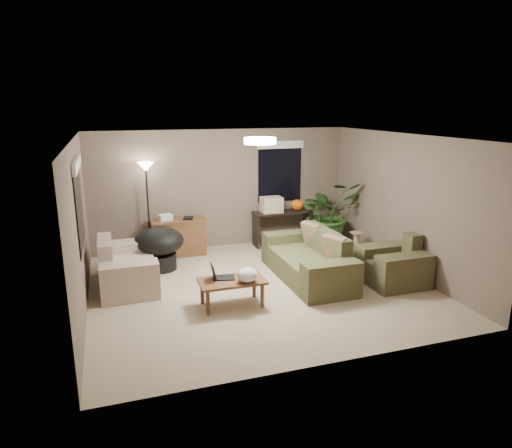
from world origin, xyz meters
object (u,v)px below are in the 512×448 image
object	(u,v)px
armchair	(393,266)
desk	(179,237)
main_sofa	(309,262)
houseplant	(328,221)
papasan_chair	(159,245)
loveseat	(126,269)
floor_lamp	(146,178)
console_table	(282,225)
coffee_table	(232,284)
cat_scratching_post	(356,246)

from	to	relation	value
armchair	desk	distance (m)	4.22
main_sofa	houseplant	distance (m)	2.04
armchair	papasan_chair	size ratio (longest dim) A/B	1.01
main_sofa	armchair	world-z (taller)	same
loveseat	desk	distance (m)	1.76
papasan_chair	floor_lamp	world-z (taller)	floor_lamp
console_table	coffee_table	bearing A→B (deg)	-124.65
armchair	console_table	distance (m)	2.87
console_table	armchair	bearing A→B (deg)	-69.66
main_sofa	desk	size ratio (longest dim) A/B	2.00
floor_lamp	houseplant	distance (m)	3.91
houseplant	cat_scratching_post	distance (m)	0.93
coffee_table	desk	xyz separation A→B (m)	(-0.38, 2.70, 0.02)
main_sofa	houseplant	bearing A→B (deg)	54.21
papasan_chair	houseplant	size ratio (longest dim) A/B	0.69
armchair	floor_lamp	bearing A→B (deg)	144.09
floor_lamp	houseplant	xyz separation A→B (m)	(3.74, -0.46, -1.04)
main_sofa	floor_lamp	world-z (taller)	floor_lamp
desk	main_sofa	bearing A→B (deg)	-45.32
coffee_table	floor_lamp	xyz separation A→B (m)	(-0.95, 2.79, 1.24)
loveseat	console_table	xyz separation A→B (m)	(3.37, 1.38, 0.14)
loveseat	cat_scratching_post	world-z (taller)	loveseat
loveseat	houseplant	bearing A→B (deg)	13.13
floor_lamp	desk	bearing A→B (deg)	-9.21
loveseat	coffee_table	xyz separation A→B (m)	(1.49, -1.34, 0.06)
desk	console_table	distance (m)	2.26
console_table	desk	bearing A→B (deg)	-179.66
coffee_table	houseplant	xyz separation A→B (m)	(2.79, 2.33, 0.20)
desk	floor_lamp	world-z (taller)	floor_lamp
coffee_table	desk	bearing A→B (deg)	98.05
coffee_table	houseplant	distance (m)	3.64
houseplant	cat_scratching_post	size ratio (longest dim) A/B	2.87
armchair	desk	world-z (taller)	armchair
cat_scratching_post	main_sofa	bearing A→B (deg)	-150.15
main_sofa	floor_lamp	distance (m)	3.56
papasan_chair	floor_lamp	size ratio (longest dim) A/B	0.52
main_sofa	console_table	bearing A→B (deg)	82.36
floor_lamp	houseplant	bearing A→B (deg)	-7.01
main_sofa	desk	bearing A→B (deg)	134.68
console_table	papasan_chair	bearing A→B (deg)	-164.70
main_sofa	houseplant	world-z (taller)	houseplant
armchair	houseplant	distance (m)	2.32
main_sofa	papasan_chair	xyz separation A→B (m)	(-2.46, 1.28, 0.17)
loveseat	coffee_table	size ratio (longest dim) A/B	1.60
cat_scratching_post	loveseat	bearing A→B (deg)	-177.81
desk	houseplant	bearing A→B (deg)	-6.62
main_sofa	armchair	distance (m)	1.43
cat_scratching_post	houseplant	bearing A→B (deg)	105.96
armchair	papasan_chair	xyz separation A→B (m)	(-3.73, 1.94, 0.17)
main_sofa	loveseat	world-z (taller)	same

